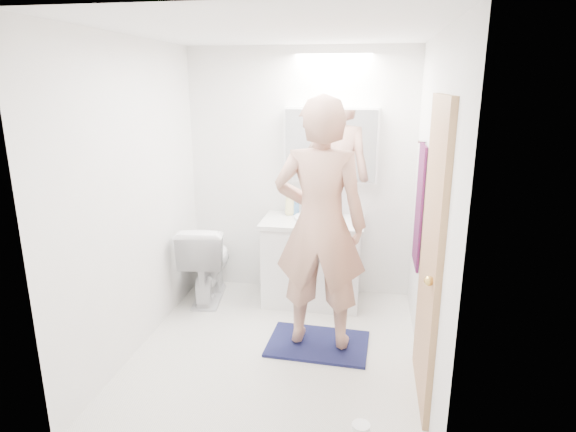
% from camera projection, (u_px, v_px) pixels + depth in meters
% --- Properties ---
extents(floor, '(2.50, 2.50, 0.00)m').
position_uv_depth(floor, '(277.00, 350.00, 3.84)').
color(floor, silver).
rests_on(floor, ground).
extents(ceiling, '(2.50, 2.50, 0.00)m').
position_uv_depth(ceiling, '(274.00, 30.00, 3.20)').
color(ceiling, white).
rests_on(ceiling, floor).
extents(wall_back, '(2.50, 0.00, 2.50)m').
position_uv_depth(wall_back, '(300.00, 174.00, 4.71)').
color(wall_back, white).
rests_on(wall_back, floor).
extents(wall_front, '(2.50, 0.00, 2.50)m').
position_uv_depth(wall_front, '(225.00, 267.00, 2.34)').
color(wall_front, white).
rests_on(wall_front, floor).
extents(wall_left, '(0.00, 2.50, 2.50)m').
position_uv_depth(wall_left, '(136.00, 199.00, 3.70)').
color(wall_left, white).
rests_on(wall_left, floor).
extents(wall_right, '(0.00, 2.50, 2.50)m').
position_uv_depth(wall_right, '(431.00, 212.00, 3.34)').
color(wall_right, white).
rests_on(wall_right, floor).
extents(vanity_cabinet, '(0.90, 0.55, 0.78)m').
position_uv_depth(vanity_cabinet, '(312.00, 263.00, 4.63)').
color(vanity_cabinet, white).
rests_on(vanity_cabinet, floor).
extents(countertop, '(0.95, 0.58, 0.04)m').
position_uv_depth(countertop, '(313.00, 222.00, 4.52)').
color(countertop, silver).
rests_on(countertop, vanity_cabinet).
extents(sink_basin, '(0.36, 0.36, 0.03)m').
position_uv_depth(sink_basin, '(313.00, 218.00, 4.54)').
color(sink_basin, white).
rests_on(sink_basin, countertop).
extents(faucet, '(0.02, 0.02, 0.16)m').
position_uv_depth(faucet, '(316.00, 206.00, 4.70)').
color(faucet, silver).
rests_on(faucet, countertop).
extents(medicine_cabinet, '(0.88, 0.14, 0.70)m').
position_uv_depth(medicine_cabinet, '(331.00, 145.00, 4.51)').
color(medicine_cabinet, white).
rests_on(medicine_cabinet, wall_back).
extents(mirror_panel, '(0.84, 0.01, 0.66)m').
position_uv_depth(mirror_panel, '(330.00, 146.00, 4.44)').
color(mirror_panel, silver).
rests_on(mirror_panel, medicine_cabinet).
extents(toilet, '(0.53, 0.81, 0.77)m').
position_uv_depth(toilet, '(207.00, 261.00, 4.69)').
color(toilet, white).
rests_on(toilet, floor).
extents(bath_rug, '(0.82, 0.59, 0.02)m').
position_uv_depth(bath_rug, '(318.00, 344.00, 3.92)').
color(bath_rug, '#131A3D').
rests_on(bath_rug, floor).
extents(person, '(0.73, 0.50, 1.95)m').
position_uv_depth(person, '(320.00, 225.00, 3.65)').
color(person, tan).
rests_on(person, bath_rug).
extents(door, '(0.04, 0.80, 2.00)m').
position_uv_depth(door, '(431.00, 256.00, 3.07)').
color(door, '#A28051').
rests_on(door, wall_right).
extents(door_knob, '(0.06, 0.06, 0.06)m').
position_uv_depth(door_knob, '(429.00, 281.00, 2.80)').
color(door_knob, gold).
rests_on(door_knob, door).
extents(towel, '(0.02, 0.42, 1.00)m').
position_uv_depth(towel, '(419.00, 206.00, 3.90)').
color(towel, '#111238').
rests_on(towel, wall_right).
extents(towel_hook, '(0.07, 0.02, 0.02)m').
position_uv_depth(towel_hook, '(422.00, 142.00, 3.76)').
color(towel_hook, silver).
rests_on(towel_hook, wall_right).
extents(soap_bottle_a, '(0.12, 0.12, 0.25)m').
position_uv_depth(soap_bottle_a, '(290.00, 202.00, 4.66)').
color(soap_bottle_a, beige).
rests_on(soap_bottle_a, countertop).
extents(soap_bottle_b, '(0.10, 0.10, 0.16)m').
position_uv_depth(soap_bottle_b, '(294.00, 206.00, 4.70)').
color(soap_bottle_b, '#5587B8').
rests_on(soap_bottle_b, countertop).
extents(toothbrush_cup, '(0.12, 0.12, 0.09)m').
position_uv_depth(toothbrush_cup, '(334.00, 212.00, 4.62)').
color(toothbrush_cup, '#454BD1').
rests_on(toothbrush_cup, countertop).
extents(toilet_paper_roll, '(0.11, 0.11, 0.10)m').
position_uv_depth(toilet_paper_roll, '(361.00, 431.00, 2.88)').
color(toilet_paper_roll, white).
rests_on(toilet_paper_roll, floor).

